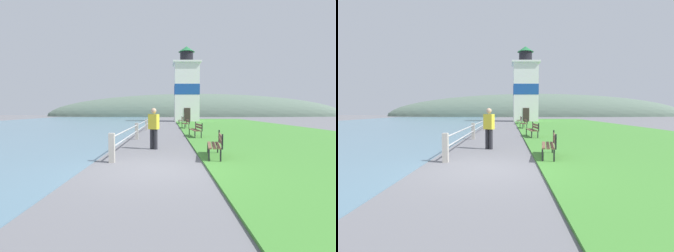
# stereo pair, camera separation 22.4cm
# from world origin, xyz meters

# --- Properties ---
(ground_plane) EXTENTS (160.00, 160.00, 0.00)m
(ground_plane) POSITION_xyz_m (0.00, 0.00, 0.00)
(ground_plane) COLOR slate
(grass_verge) EXTENTS (12.00, 49.30, 0.06)m
(grass_verge) POSITION_xyz_m (7.52, 16.43, 0.03)
(grass_verge) COLOR #428433
(grass_verge) RESTS_ON ground_plane
(water_strip) EXTENTS (24.00, 78.87, 0.01)m
(water_strip) POSITION_xyz_m (-14.02, 16.43, 0.01)
(water_strip) COLOR slate
(water_strip) RESTS_ON ground_plane
(seawall_railing) EXTENTS (0.18, 27.11, 0.96)m
(seawall_railing) POSITION_xyz_m (-1.42, 14.47, 0.57)
(seawall_railing) COLOR #A8A399
(seawall_railing) RESTS_ON ground_plane
(park_bench_near) EXTENTS (0.70, 1.82, 0.94)m
(park_bench_near) POSITION_xyz_m (2.10, 1.73, 0.54)
(park_bench_near) COLOR brown
(park_bench_near) RESTS_ON ground_plane
(park_bench_midway) EXTENTS (0.65, 2.03, 0.94)m
(park_bench_midway) POSITION_xyz_m (2.16, 8.81, 0.54)
(park_bench_midway) COLOR brown
(park_bench_midway) RESTS_ON ground_plane
(park_bench_far) EXTENTS (0.63, 1.70, 0.94)m
(park_bench_far) POSITION_xyz_m (2.08, 16.56, 0.54)
(park_bench_far) COLOR brown
(park_bench_far) RESTS_ON ground_plane
(park_bench_by_lighthouse) EXTENTS (0.56, 1.66, 0.94)m
(park_bench_by_lighthouse) POSITION_xyz_m (2.01, 24.14, 0.54)
(park_bench_by_lighthouse) COLOR brown
(park_bench_by_lighthouse) RESTS_ON ground_plane
(lighthouse) EXTENTS (4.06, 4.06, 11.06)m
(lighthouse) POSITION_xyz_m (3.14, 31.72, 4.86)
(lighthouse) COLOR white
(lighthouse) RESTS_ON ground_plane
(person_strolling) EXTENTS (0.50, 0.42, 1.79)m
(person_strolling) POSITION_xyz_m (-0.22, 3.91, 0.97)
(person_strolling) COLOR #28282D
(person_strolling) RESTS_ON ground_plane
(distant_hillside) EXTENTS (80.00, 16.00, 12.00)m
(distant_hillside) POSITION_xyz_m (8.00, 62.86, 0.00)
(distant_hillside) COLOR #566B5B
(distant_hillside) RESTS_ON ground_plane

